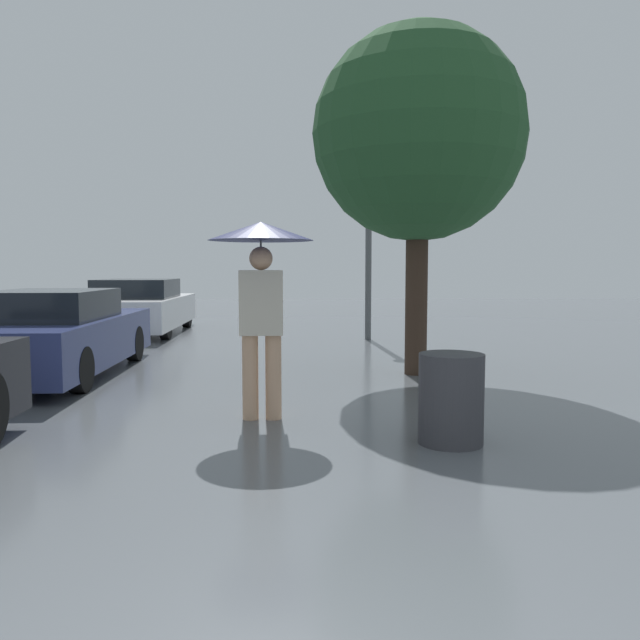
{
  "coord_description": "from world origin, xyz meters",
  "views": [
    {
      "loc": [
        0.16,
        -0.63,
        1.5
      ],
      "look_at": [
        0.45,
        5.52,
        0.99
      ],
      "focal_mm": 35.0,
      "sensor_mm": 36.0,
      "label": 1
    }
  ],
  "objects_px": {
    "pedestrian": "(261,267)",
    "parked_car_farthest": "(140,307)",
    "tree": "(418,136)",
    "trash_bin": "(451,399)",
    "parked_car_middle": "(56,335)",
    "street_lamp": "(369,224)"
  },
  "relations": [
    {
      "from": "parked_car_middle",
      "to": "tree",
      "type": "bearing_deg",
      "value": -1.62
    },
    {
      "from": "tree",
      "to": "trash_bin",
      "type": "distance_m",
      "value": 4.6
    },
    {
      "from": "parked_car_middle",
      "to": "parked_car_farthest",
      "type": "xyz_separation_m",
      "value": [
        -0.2,
        5.78,
        0.03
      ]
    },
    {
      "from": "trash_bin",
      "to": "parked_car_middle",
      "type": "bearing_deg",
      "value": 141.88
    },
    {
      "from": "parked_car_middle",
      "to": "street_lamp",
      "type": "distance_m",
      "value": 6.75
    },
    {
      "from": "street_lamp",
      "to": "parked_car_middle",
      "type": "bearing_deg",
      "value": -139.53
    },
    {
      "from": "parked_car_middle",
      "to": "parked_car_farthest",
      "type": "relative_size",
      "value": 0.96
    },
    {
      "from": "parked_car_middle",
      "to": "tree",
      "type": "xyz_separation_m",
      "value": [
        5.07,
        -0.14,
        2.76
      ]
    },
    {
      "from": "tree",
      "to": "pedestrian",
      "type": "bearing_deg",
      "value": -128.84
    },
    {
      "from": "parked_car_farthest",
      "to": "trash_bin",
      "type": "height_order",
      "value": "parked_car_farthest"
    },
    {
      "from": "parked_car_middle",
      "to": "parked_car_farthest",
      "type": "distance_m",
      "value": 5.78
    },
    {
      "from": "parked_car_farthest",
      "to": "tree",
      "type": "height_order",
      "value": "tree"
    },
    {
      "from": "parked_car_farthest",
      "to": "tree",
      "type": "xyz_separation_m",
      "value": [
        5.27,
        -5.92,
        2.73
      ]
    },
    {
      "from": "street_lamp",
      "to": "trash_bin",
      "type": "height_order",
      "value": "street_lamp"
    },
    {
      "from": "street_lamp",
      "to": "trash_bin",
      "type": "relative_size",
      "value": 4.96
    },
    {
      "from": "pedestrian",
      "to": "parked_car_middle",
      "type": "bearing_deg",
      "value": 137.9
    },
    {
      "from": "parked_car_farthest",
      "to": "street_lamp",
      "type": "bearing_deg",
      "value": -16.93
    },
    {
      "from": "tree",
      "to": "trash_bin",
      "type": "xyz_separation_m",
      "value": [
        -0.41,
        -3.51,
        -2.94
      ]
    },
    {
      "from": "tree",
      "to": "parked_car_farthest",
      "type": "bearing_deg",
      "value": 131.7
    },
    {
      "from": "parked_car_middle",
      "to": "trash_bin",
      "type": "relative_size",
      "value": 5.49
    },
    {
      "from": "pedestrian",
      "to": "parked_car_farthest",
      "type": "distance_m",
      "value": 9.12
    },
    {
      "from": "parked_car_middle",
      "to": "street_lamp",
      "type": "bearing_deg",
      "value": 40.47
    }
  ]
}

